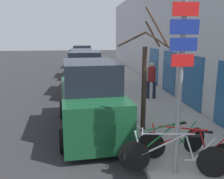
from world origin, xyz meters
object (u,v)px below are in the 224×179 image
bicycle_2 (167,144)px  street_tree (145,80)px  bicycle_0 (173,157)px  pedestrian_near (151,78)px  signpost (181,79)px  parked_car_2 (81,64)px  parked_car_0 (90,100)px  parked_car_3 (83,58)px  bicycle_1 (187,149)px  parked_car_1 (86,74)px

bicycle_2 → street_tree: 2.30m
bicycle_0 → pedestrian_near: pedestrian_near is taller
signpost → parked_car_2: size_ratio=0.82×
parked_car_0 → parked_car_3: bearing=86.1°
parked_car_2 → bicycle_1: bearing=-78.6°
bicycle_1 → parked_car_2: bearing=39.2°
parked_car_2 → pedestrian_near: 8.60m
bicycle_1 → parked_car_3: size_ratio=0.48×
bicycle_0 → pedestrian_near: 6.83m
parked_car_3 → pedestrian_near: bearing=-74.4°
bicycle_0 → parked_car_0: parked_car_0 is taller
bicycle_2 → bicycle_1: bearing=-147.0°
parked_car_1 → parked_car_3: parked_car_1 is taller
pedestrian_near → street_tree: (-1.42, -4.09, 0.67)m
bicycle_2 → parked_car_2: parked_car_2 is taller
signpost → parked_car_1: (-1.70, 9.03, -1.26)m
signpost → pedestrian_near: 6.88m
bicycle_2 → parked_car_0: parked_car_0 is taller
bicycle_0 → parked_car_2: parked_car_2 is taller
bicycle_2 → parked_car_3: (-1.73, 19.42, 0.43)m
bicycle_0 → parked_car_1: 9.20m
bicycle_1 → parked_car_2: 14.45m
bicycle_1 → pedestrian_near: 6.40m
bicycle_0 → street_tree: size_ratio=0.61×
parked_car_1 → parked_car_0: bearing=-86.9°
parked_car_2 → street_tree: street_tree is taller
street_tree → pedestrian_near: bearing=70.8°
signpost → bicycle_2: signpost is taller
parked_car_0 → parked_car_1: parked_car_0 is taller
bicycle_2 → parked_car_1: (-1.73, 8.38, 0.49)m
parked_car_3 → signpost: bearing=-82.5°
bicycle_0 → parked_car_2: 14.74m
parked_car_2 → street_tree: bearing=-79.1°
parked_car_3 → street_tree: size_ratio=1.14×
bicycle_2 → parked_car_1: 8.57m
parked_car_1 → parked_car_2: 5.58m
signpost → bicycle_2: (0.03, 0.64, -1.75)m
bicycle_0 → bicycle_2: 0.67m
bicycle_0 → signpost: bearing=-62.8°
parked_car_0 → parked_car_2: size_ratio=1.04×
parked_car_1 → street_tree: (1.65, -6.47, 0.79)m
bicycle_2 → parked_car_0: bearing=15.8°
bicycle_0 → parked_car_1: parked_car_1 is taller
bicycle_2 → parked_car_3: size_ratio=0.54×
signpost → parked_car_1: size_ratio=0.82×
pedestrian_near → street_tree: bearing=81.2°
pedestrian_near → bicycle_2: bearing=87.8°
bicycle_1 → bicycle_2: 0.49m
parked_car_1 → parked_car_2: bearing=95.2°
bicycle_2 → pedestrian_near: pedestrian_near is taller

